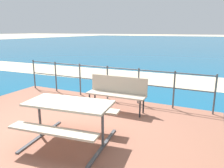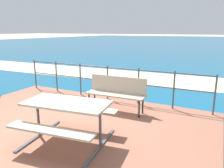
# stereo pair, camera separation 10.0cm
# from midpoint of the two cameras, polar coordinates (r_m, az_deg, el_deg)

# --- Properties ---
(ground_plane) EXTENTS (240.00, 240.00, 0.00)m
(ground_plane) POSITION_cam_midpoint_polar(r_m,az_deg,el_deg) (4.87, -14.09, -12.02)
(ground_plane) COLOR beige
(patio_paving) EXTENTS (6.40, 5.20, 0.06)m
(patio_paving) POSITION_cam_midpoint_polar(r_m,az_deg,el_deg) (4.86, -14.11, -11.70)
(patio_paving) COLOR #935B47
(patio_paving) RESTS_ON ground
(sea_water) EXTENTS (90.00, 90.00, 0.01)m
(sea_water) POSITION_cam_midpoint_polar(r_m,az_deg,el_deg) (43.42, 23.15, 10.00)
(sea_water) COLOR #145B84
(sea_water) RESTS_ON ground
(beach_strip) EXTENTS (54.06, 4.84, 0.01)m
(beach_strip) POSITION_cam_midpoint_polar(r_m,az_deg,el_deg) (10.00, 9.00, 1.65)
(beach_strip) COLOR beige
(beach_strip) RESTS_ON ground
(picnic_table) EXTENTS (1.70, 1.55, 0.78)m
(picnic_table) POSITION_cam_midpoint_polar(r_m,az_deg,el_deg) (4.07, -11.02, -7.06)
(picnic_table) COLOR #BCAD93
(picnic_table) RESTS_ON patio_paving
(park_bench) EXTENTS (1.55, 0.46, 0.89)m
(park_bench) POSITION_cam_midpoint_polar(r_m,az_deg,el_deg) (5.58, 1.71, -1.70)
(park_bench) COLOR tan
(park_bench) RESTS_ON patio_paving
(railing_fence) EXTENTS (5.94, 0.04, 1.02)m
(railing_fence) POSITION_cam_midpoint_polar(r_m,az_deg,el_deg) (6.52, -0.77, 1.45)
(railing_fence) COLOR #4C5156
(railing_fence) RESTS_ON patio_paving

